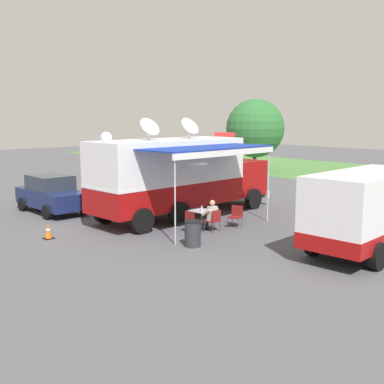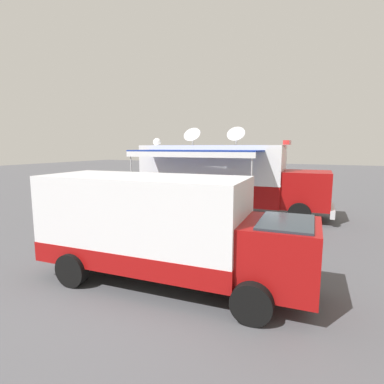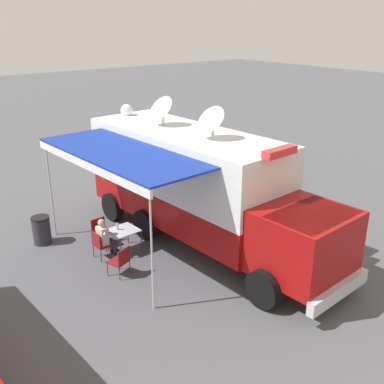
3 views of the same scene
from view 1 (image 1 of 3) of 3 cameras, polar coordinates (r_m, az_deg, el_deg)
The scene contains 14 objects.
ground_plane at distance 20.88m, azimuth -2.83°, elevation -3.25°, with size 100.00×100.00×0.00m, color #515156.
lot_stripe at distance 24.02m, azimuth -8.76°, elevation -1.71°, with size 0.12×4.80×0.01m, color silver.
command_truck at distance 21.04m, azimuth -1.30°, elevation 2.23°, with size 5.30×9.62×4.53m.
folding_table at distance 19.00m, azimuth 1.13°, elevation -2.40°, with size 0.85×0.85×0.73m.
water_bottle at distance 18.78m, azimuth 1.20°, elevation -2.04°, with size 0.07×0.07×0.22m.
folding_chair_at_table at distance 18.43m, azimuth 2.70°, elevation -3.28°, with size 0.51×0.51×0.87m.
folding_chair_beside_table at distance 18.20m, azimuth -0.02°, elevation -3.43°, with size 0.51×0.51×0.87m.
folding_chair_spare_by_truck at distance 19.31m, azimuth 5.36°, elevation -2.74°, with size 0.62×0.62×0.87m.
seated_responder at distance 18.53m, azimuth 2.27°, elevation -2.77°, with size 0.68×0.57×1.25m.
trash_bin at distance 16.36m, azimuth 0.08°, elevation -5.06°, with size 0.57×0.57×0.91m.
traffic_cone at distance 18.22m, azimuth -17.04°, elevation -4.57°, with size 0.36×0.36×0.58m.
support_truck at distance 16.87m, azimuth 21.13°, elevation -2.02°, with size 2.70×6.93×2.70m.
car_behind_truck at distance 23.07m, azimuth -16.65°, elevation -0.22°, with size 4.23×2.07×1.76m.
tree_far_left at distance 39.08m, azimuth 7.68°, elevation 7.65°, with size 4.76×4.76×5.92m.
Camera 1 is at (15.90, -12.78, 4.45)m, focal length 43.98 mm.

